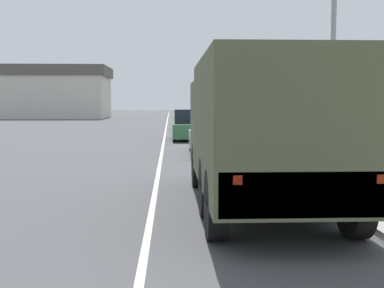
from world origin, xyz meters
name	(u,v)px	position (x,y,z in m)	size (l,w,h in m)	color
ground_plane	(166,128)	(0.00, 40.00, 0.00)	(180.00, 180.00, 0.00)	#4C4C4F
lane_centre_stripe	(166,128)	(0.00, 40.00, 0.00)	(0.12, 120.00, 0.00)	silver
sidewalk_right	(220,127)	(4.50, 40.00, 0.06)	(1.80, 120.00, 0.12)	#ADAAA3
grass_strip_right	(272,127)	(8.90, 40.00, 0.01)	(7.00, 120.00, 0.02)	#56843D
military_truck	(261,127)	(2.14, 9.37, 1.63)	(2.46, 6.97, 2.87)	#474C38
car_nearest_ahead	(215,136)	(2.15, 19.24, 0.74)	(1.94, 4.51, 1.64)	#B7BABF
car_second_ahead	(190,126)	(1.44, 27.04, 0.76)	(1.93, 4.17, 1.71)	#336B3D
car_third_ahead	(188,122)	(1.72, 37.01, 0.63)	(1.72, 4.06, 1.39)	navy
lamp_post	(327,10)	(4.55, 12.95, 4.57)	(1.69, 0.24, 7.54)	gray
building_distant	(42,92)	(-17.02, 66.35, 3.50)	(18.07, 10.17, 6.92)	beige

